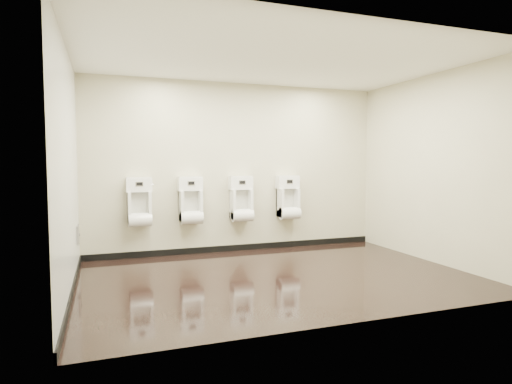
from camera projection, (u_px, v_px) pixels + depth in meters
ground at (278, 276)px, 5.61m from camera, size 5.00×3.50×0.00m
ceiling at (279, 59)px, 5.41m from camera, size 5.00×3.50×0.00m
back_wall at (238, 168)px, 7.16m from camera, size 5.00×0.02×2.80m
front_wall at (352, 173)px, 3.86m from camera, size 5.00×0.02×2.80m
left_wall at (67, 171)px, 4.68m from camera, size 0.02×3.50×2.80m
right_wall at (434, 169)px, 6.34m from camera, size 0.02×3.50×2.80m
tile_overlay_left at (68, 171)px, 4.68m from camera, size 0.01×3.50×2.80m
skirting_back at (239, 248)px, 7.24m from camera, size 5.00×0.02×0.10m
skirting_left at (72, 292)px, 4.78m from camera, size 0.02×3.50×0.10m
access_panel at (78, 235)px, 5.87m from camera, size 0.04×0.25×0.25m
urinal_0 at (140, 206)px, 6.53m from camera, size 0.39×0.30×0.73m
urinal_1 at (191, 204)px, 6.80m from camera, size 0.39×0.30×0.73m
urinal_2 at (241, 202)px, 7.08m from camera, size 0.39×0.30×0.73m
urinal_3 at (288, 201)px, 7.36m from camera, size 0.39×0.30×0.73m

